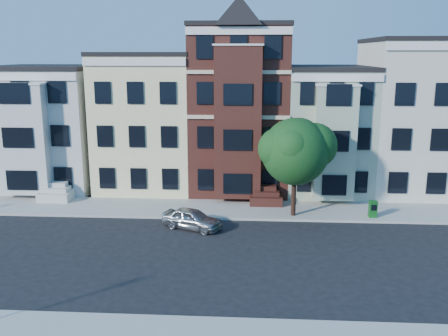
{
  "coord_description": "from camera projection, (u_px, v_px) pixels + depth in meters",
  "views": [
    {
      "loc": [
        1.15,
        -23.66,
        10.23
      ],
      "look_at": [
        -0.49,
        2.39,
        4.2
      ],
      "focal_mm": 40.0,
      "sensor_mm": 36.0,
      "label": 1
    }
  ],
  "objects": [
    {
      "name": "far_sidewalk",
      "position": [
        237.0,
        210.0,
        33.14
      ],
      "size": [
        60.0,
        4.0,
        0.15
      ],
      "primitive_type": "cube",
      "color": "#9E9B93",
      "rests_on": "ground"
    },
    {
      "name": "street_tree",
      "position": [
        295.0,
        156.0,
        30.9
      ],
      "size": [
        8.26,
        8.26,
        7.68
      ],
      "primitive_type": null,
      "rotation": [
        0.0,
        0.0,
        -0.3
      ],
      "color": "#1C541D",
      "rests_on": "far_sidewalk"
    },
    {
      "name": "house_brown",
      "position": [
        240.0,
        110.0,
        38.13
      ],
      "size": [
        7.0,
        9.0,
        12.0
      ],
      "primitive_type": "cube",
      "color": "#3B1913",
      "rests_on": "ground"
    },
    {
      "name": "parked_car",
      "position": [
        192.0,
        219.0,
        29.64
      ],
      "size": [
        3.92,
        2.76,
        1.24
      ],
      "primitive_type": "imported",
      "rotation": [
        0.0,
        0.0,
        1.17
      ],
      "color": "#A2A6AA",
      "rests_on": "ground"
    },
    {
      "name": "newspaper_box",
      "position": [
        373.0,
        209.0,
        31.3
      ],
      "size": [
        0.49,
        0.44,
        1.05
      ],
      "primitive_type": "cube",
      "rotation": [
        0.0,
        0.0,
        0.04
      ],
      "color": "#135B1D",
      "rests_on": "far_sidewalk"
    },
    {
      "name": "house_cream",
      "position": [
        420.0,
        118.0,
        37.42
      ],
      "size": [
        8.0,
        9.0,
        11.0
      ],
      "primitive_type": "cube",
      "color": "beige",
      "rests_on": "ground"
    },
    {
      "name": "house_white",
      "position": [
        50.0,
        127.0,
        39.38
      ],
      "size": [
        8.0,
        9.0,
        9.0
      ],
      "primitive_type": "cube",
      "color": "beige",
      "rests_on": "ground"
    },
    {
      "name": "house_green",
      "position": [
        325.0,
        130.0,
        38.07
      ],
      "size": [
        6.0,
        9.0,
        9.0
      ],
      "primitive_type": "cube",
      "color": "#9CA990",
      "rests_on": "ground"
    },
    {
      "name": "house_yellow",
      "position": [
        150.0,
        122.0,
        38.78
      ],
      "size": [
        7.0,
        9.0,
        10.0
      ],
      "primitive_type": "cube",
      "color": "#F5E7AA",
      "rests_on": "ground"
    },
    {
      "name": "ground",
      "position": [
        231.0,
        259.0,
        25.38
      ],
      "size": [
        120.0,
        120.0,
        0.0
      ],
      "primitive_type": "plane",
      "color": "black"
    }
  ]
}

